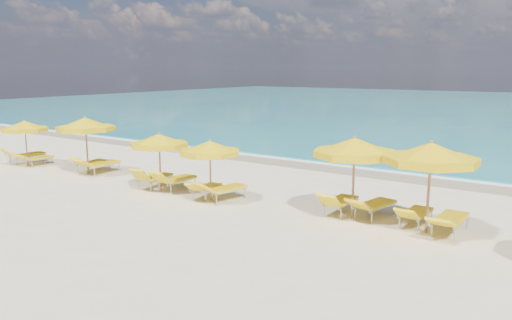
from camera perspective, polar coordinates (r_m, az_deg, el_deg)
The scene contains 23 objects.
ground_plane at distance 17.15m, azimuth -2.87°, elevation -4.70°, with size 120.00×120.00×0.00m, color beige.
ocean at distance 62.09m, azimuth 25.38°, elevation 5.33°, with size 120.00×80.00×0.30m, color #16777D.
wet_sand_band at distance 23.30m, azimuth 8.30°, elevation -0.73°, with size 120.00×2.60×0.01m, color tan.
foam_line at distance 24.01m, azimuth 9.15°, elevation -0.43°, with size 120.00×1.20×0.03m, color white.
whitecap_near at distance 34.44m, azimuth 6.52°, elevation 2.93°, with size 14.00×0.36×0.05m, color white.
umbrella_1 at distance 25.49m, azimuth -24.92°, elevation 3.50°, with size 2.11×2.11×2.13m.
umbrella_2 at distance 22.35m, azimuth -18.91°, elevation 3.84°, with size 2.57×2.57×2.49m.
umbrella_3 at distance 18.54m, azimuth -11.01°, elevation 2.14°, with size 2.60×2.60×2.18m.
umbrella_4 at distance 16.87m, azimuth -5.28°, elevation 1.32°, with size 2.55×2.55×2.13m.
umbrella_5 at distance 15.04m, azimuth 11.19°, elevation 1.35°, with size 2.71×2.71×2.53m.
umbrella_6 at distance 14.18m, azimuth 19.36°, elevation 0.64°, with size 3.35×3.35×2.59m.
lounger_1_left at distance 26.21m, azimuth -24.79°, elevation 0.20°, with size 0.90×2.07×0.89m.
lounger_1_right at distance 25.49m, azimuth -23.59°, elevation -0.09°, with size 0.58×1.69×0.65m.
lounger_2_left at distance 23.23m, azimuth -18.25°, elevation -0.63°, with size 0.87×1.87×0.78m.
lounger_2_right at distance 22.54m, azimuth -17.27°, elevation -0.85°, with size 0.72×2.07×0.82m.
lounger_3_left at distance 19.36m, azimuth -11.54°, elevation -2.41°, with size 0.89×1.92×0.92m.
lounger_3_right at distance 18.81m, azimuth -9.08°, elevation -2.68°, with size 0.70×1.98×0.91m.
lounger_4_left at distance 17.69m, azimuth -5.69°, elevation -3.58°, with size 0.79×1.74×0.70m.
lounger_4_right at distance 17.23m, azimuth -3.61°, elevation -3.82°, with size 1.03×2.05×0.81m.
lounger_5_left at distance 15.87m, azimuth 9.58°, elevation -5.21°, with size 0.69×1.91×0.86m.
lounger_5_right at distance 15.68m, azimuth 13.36°, elevation -5.54°, with size 0.99×2.06×0.78m.
lounger_6_left at distance 15.22m, azimuth 17.77°, elevation -6.32°, with size 0.65×1.83×0.75m.
lounger_6_right at distance 14.78m, azimuth 21.24°, elevation -6.94°, with size 0.72×2.09×0.76m.
Camera 1 is at (10.12, -13.10, 4.49)m, focal length 35.00 mm.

